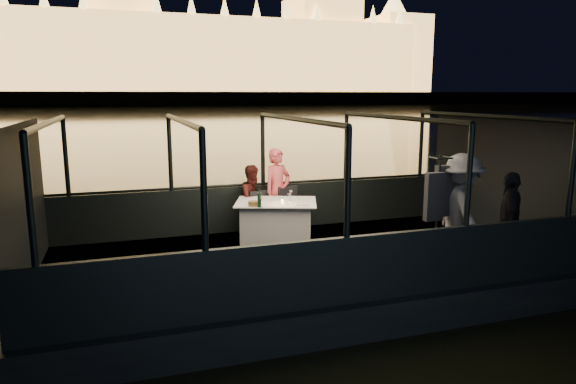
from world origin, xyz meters
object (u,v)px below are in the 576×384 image
object	(u,v)px
wine_bottle	(259,199)
chair_port_left	(262,214)
person_man_maroon	(253,196)
passenger_dark	(509,215)
dining_table_central	(276,222)
passenger_stripe	(460,218)
person_woman_coral	(278,194)
coat_stand	(437,216)
chair_port_right	(291,211)

from	to	relation	value
wine_bottle	chair_port_left	bearing A→B (deg)	72.52
chair_port_left	person_man_maroon	world-z (taller)	person_man_maroon
passenger_dark	wine_bottle	distance (m)	4.04
dining_table_central	passenger_stripe	world-z (taller)	passenger_stripe
person_woman_coral	wine_bottle	world-z (taller)	person_woman_coral
passenger_dark	wine_bottle	world-z (taller)	passenger_dark
passenger_dark	coat_stand	bearing A→B (deg)	-56.46
chair_port_left	coat_stand	bearing A→B (deg)	-69.35
dining_table_central	chair_port_right	bearing A→B (deg)	46.03
person_woman_coral	passenger_stripe	size ratio (longest dim) A/B	0.90
passenger_dark	wine_bottle	bearing A→B (deg)	-83.06
coat_stand	wine_bottle	size ratio (longest dim) A/B	5.87
person_woman_coral	person_man_maroon	distance (m)	0.49
dining_table_central	passenger_stripe	distance (m)	3.29
person_woman_coral	wine_bottle	distance (m)	1.28
wine_bottle	passenger_dark	bearing A→B (deg)	-32.23
chair_port_left	person_man_maroon	size ratio (longest dim) A/B	0.63
chair_port_left	passenger_dark	xyz separation A→B (m)	(3.16, -2.97, 0.40)
dining_table_central	wine_bottle	bearing A→B (deg)	-138.36
passenger_stripe	passenger_dark	world-z (taller)	passenger_stripe
person_woman_coral	person_man_maroon	size ratio (longest dim) A/B	1.22
dining_table_central	chair_port_left	xyz separation A→B (m)	(-0.16, 0.45, 0.06)
dining_table_central	person_woman_coral	xyz separation A→B (m)	(0.25, 0.72, 0.36)
dining_table_central	chair_port_left	distance (m)	0.48
passenger_dark	chair_port_right	bearing A→B (deg)	-99.98
chair_port_right	passenger_dark	distance (m)	3.95
person_woman_coral	passenger_dark	xyz separation A→B (m)	(2.75, -3.24, 0.10)
chair_port_right	coat_stand	xyz separation A→B (m)	(1.35, -2.85, 0.45)
chair_port_left	passenger_stripe	size ratio (longest dim) A/B	0.46
person_man_maroon	passenger_stripe	distance (m)	3.96
chair_port_right	person_woman_coral	world-z (taller)	person_woman_coral
chair_port_right	wine_bottle	world-z (taller)	wine_bottle
coat_stand	passenger_dark	world-z (taller)	coat_stand
person_man_maroon	passenger_dark	bearing A→B (deg)	-69.22
chair_port_left	wine_bottle	size ratio (longest dim) A/B	2.71
chair_port_left	chair_port_right	bearing A→B (deg)	-13.55
person_man_maroon	passenger_stripe	bearing A→B (deg)	-76.33
person_woman_coral	passenger_dark	size ratio (longest dim) A/B	1.08
passenger_stripe	wine_bottle	world-z (taller)	passenger_stripe
passenger_dark	wine_bottle	size ratio (longest dim) A/B	4.92
dining_table_central	person_woman_coral	distance (m)	0.84
chair_port_right	person_man_maroon	distance (m)	0.79
dining_table_central	person_man_maroon	xyz separation A→B (m)	(-0.24, 0.72, 0.36)
chair_port_left	wine_bottle	xyz separation A→B (m)	(-0.26, -0.82, 0.47)
passenger_stripe	passenger_dark	size ratio (longest dim) A/B	1.19
dining_table_central	person_woman_coral	world-z (taller)	person_woman_coral
person_man_maroon	wine_bottle	size ratio (longest dim) A/B	4.33
dining_table_central	person_man_maroon	distance (m)	0.84
passenger_stripe	wine_bottle	xyz separation A→B (m)	(-2.61, 2.04, 0.06)
dining_table_central	chair_port_left	size ratio (longest dim) A/B	1.71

